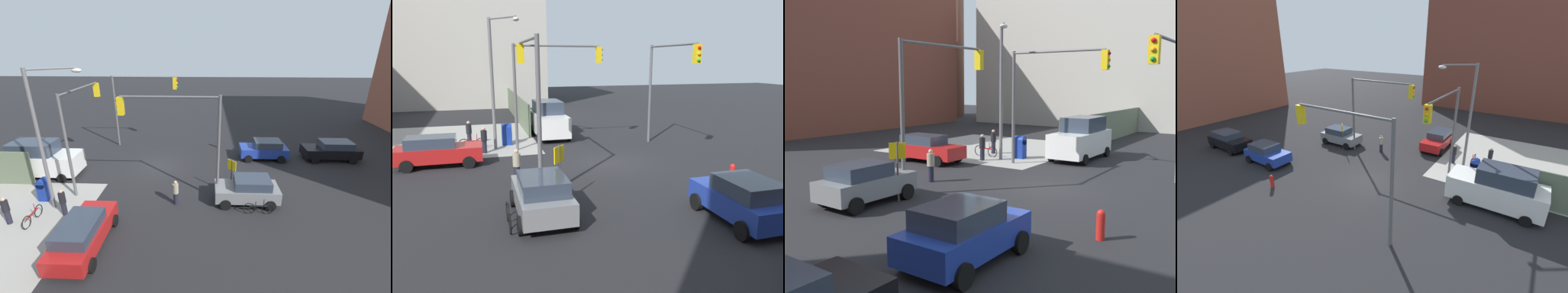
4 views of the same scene
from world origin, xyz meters
The scene contains 20 objects.
ground_plane centered at (0.00, 0.00, 0.00)m, with size 120.00×120.00×0.00m, color black.
sidewalk_corner centered at (9.00, 9.00, 0.01)m, with size 12.00×12.00×0.01m, color #9E9B93.
construction_fence centered at (19.48, 3.20, 1.20)m, with size 22.97×0.12×2.40m, color #607056.
building_loft_east centered at (36.00, 10.52, 8.75)m, with size 20.00×24.00×17.51m.
traffic_signal_nw_corner centered at (-2.24, 4.50, 4.65)m, with size 5.88×0.36×6.50m.
traffic_signal_se_corner centered at (2.25, -4.50, 4.65)m, with size 5.86×0.36×6.50m.
traffic_signal_ne_corner centered at (4.50, 2.32, 4.64)m, with size 0.36×5.70×6.50m.
street_lamp_corner centered at (4.90, 5.59, 4.70)m, with size 2.34×1.66×8.00m.
warning_sign_two_way centered at (-5.40, 3.92, 1.64)m, with size 0.48×0.48×2.40m.
mailbox_blue centered at (6.20, 5.00, 0.76)m, with size 0.56×0.64×1.43m.
fire_hydrant centered at (-5.00, -4.20, 0.49)m, with size 0.26×0.26×0.94m.
hatchback_gray centered at (-6.34, 4.77, 0.84)m, with size 3.81×2.02×1.62m.
sedan_blue centered at (-8.68, -1.85, 0.84)m, with size 3.86×2.02×1.62m.
sedan_red centered at (1.94, 8.97, 0.84)m, with size 2.02×4.44×1.62m.
van_white_delivery centered at (8.20, 1.80, 1.28)m, with size 5.40×2.32×2.62m.
pedestrian_crossing centered at (-2.00, 5.20, 0.81)m, with size 0.36×0.36×1.58m.
pedestrian_waiting centered at (6.80, 7.40, 0.84)m, with size 0.36×0.36×1.62m.
pedestrian_walking_north centered at (4.20, 6.50, 0.84)m, with size 0.36×0.36×1.62m.
bicycle_leaning_on_fence centered at (5.60, 7.20, 0.35)m, with size 0.05×1.75×0.97m.
bicycle_at_crosswalk centered at (-6.80, 6.00, 0.35)m, with size 1.75×0.05×0.97m.
Camera 2 is at (-19.12, 6.81, 5.56)m, focal length 35.00 mm.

